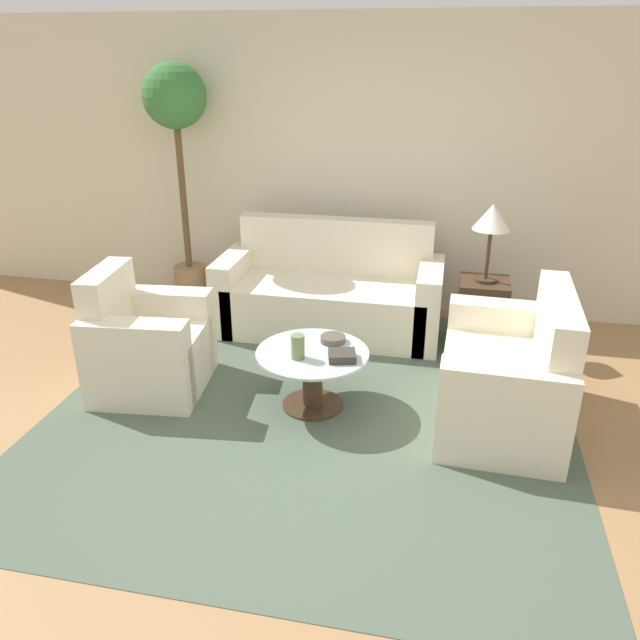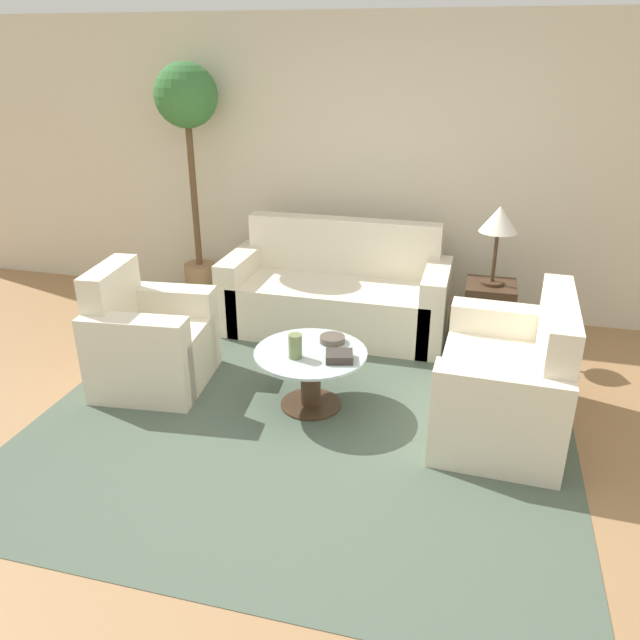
% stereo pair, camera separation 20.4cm
% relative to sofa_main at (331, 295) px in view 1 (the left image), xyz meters
% --- Properties ---
extents(ground_plane, '(14.00, 14.00, 0.00)m').
position_rel_sofa_main_xyz_m(ground_plane, '(0.24, -2.00, -0.31)').
color(ground_plane, '#9E754C').
extents(wall_back, '(10.00, 0.06, 2.60)m').
position_rel_sofa_main_xyz_m(wall_back, '(0.24, 0.64, 0.99)').
color(wall_back, beige).
rests_on(wall_back, ground_plane).
extents(rug, '(3.50, 3.54, 0.01)m').
position_rel_sofa_main_xyz_m(rug, '(0.13, -1.35, -0.30)').
color(rug, '#4C5B4C').
rests_on(rug, ground_plane).
extents(sofa_main, '(1.91, 0.81, 0.94)m').
position_rel_sofa_main_xyz_m(sofa_main, '(0.00, 0.00, 0.00)').
color(sofa_main, beige).
rests_on(sofa_main, ground_plane).
extents(armchair, '(0.82, 0.87, 0.90)m').
position_rel_sofa_main_xyz_m(armchair, '(-1.12, -1.32, 0.00)').
color(armchair, beige).
rests_on(armchair, ground_plane).
extents(loveseat, '(0.81, 1.23, 0.92)m').
position_rel_sofa_main_xyz_m(loveseat, '(1.45, -1.27, 0.00)').
color(loveseat, beige).
rests_on(loveseat, ground_plane).
extents(coffee_table, '(0.77, 0.77, 0.42)m').
position_rel_sofa_main_xyz_m(coffee_table, '(0.13, -1.35, -0.03)').
color(coffee_table, '#422D1E').
rests_on(coffee_table, ground_plane).
extents(side_table, '(0.39, 0.39, 0.57)m').
position_rel_sofa_main_xyz_m(side_table, '(1.29, -0.10, -0.02)').
color(side_table, '#422D1E').
rests_on(side_table, ground_plane).
extents(table_lamp, '(0.30, 0.30, 0.63)m').
position_rel_sofa_main_xyz_m(table_lamp, '(1.29, -0.10, 0.77)').
color(table_lamp, '#422D1E').
rests_on(table_lamp, side_table).
extents(potted_plant, '(0.56, 0.56, 2.21)m').
position_rel_sofa_main_xyz_m(potted_plant, '(-1.45, 0.31, 1.32)').
color(potted_plant, '#93704C').
rests_on(potted_plant, ground_plane).
extents(vase, '(0.09, 0.09, 0.17)m').
position_rel_sofa_main_xyz_m(vase, '(0.06, -1.46, 0.20)').
color(vase, '#6B7A4C').
rests_on(vase, coffee_table).
extents(bowl, '(0.17, 0.17, 0.05)m').
position_rel_sofa_main_xyz_m(bowl, '(0.24, -1.17, 0.14)').
color(bowl, brown).
rests_on(bowl, coffee_table).
extents(book_stack, '(0.21, 0.19, 0.05)m').
position_rel_sofa_main_xyz_m(book_stack, '(0.35, -1.42, 0.14)').
color(book_stack, '#38332D').
rests_on(book_stack, coffee_table).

